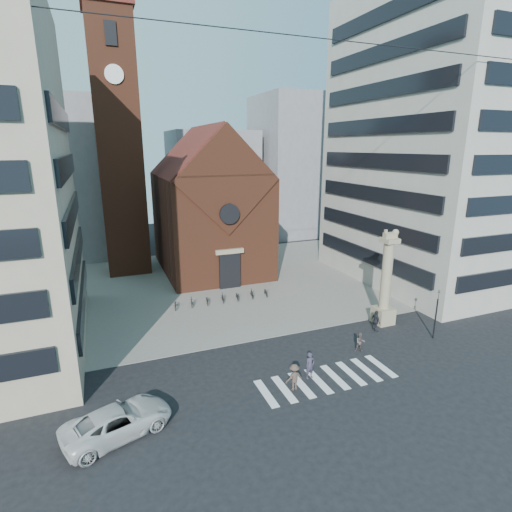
# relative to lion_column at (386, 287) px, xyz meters

# --- Properties ---
(ground) EXTENTS (120.00, 120.00, 0.00)m
(ground) POSITION_rel_lion_column_xyz_m (-10.01, -3.00, -3.46)
(ground) COLOR black
(ground) RESTS_ON ground
(piazza) EXTENTS (46.00, 30.00, 0.05)m
(piazza) POSITION_rel_lion_column_xyz_m (-10.01, 16.00, -3.43)
(piazza) COLOR gray
(piazza) RESTS_ON ground
(zebra_crossing) EXTENTS (10.20, 3.20, 0.01)m
(zebra_crossing) POSITION_rel_lion_column_xyz_m (-9.46, -6.00, -3.45)
(zebra_crossing) COLOR white
(zebra_crossing) RESTS_ON ground
(church) EXTENTS (12.00, 16.65, 18.00)m
(church) POSITION_rel_lion_column_xyz_m (-10.01, 22.04, 4.53)
(church) COLOR brown
(church) RESTS_ON ground
(campanile) EXTENTS (5.50, 5.50, 31.20)m
(campanile) POSITION_rel_lion_column_xyz_m (-20.01, 25.00, 12.28)
(campanile) COLOR brown
(campanile) RESTS_ON ground
(building_right) EXTENTS (18.00, 22.00, 32.00)m
(building_right) POSITION_rel_lion_column_xyz_m (13.99, 9.00, 12.54)
(building_right) COLOR #ABA79B
(building_right) RESTS_ON ground
(bg_block_left) EXTENTS (16.00, 14.00, 22.00)m
(bg_block_left) POSITION_rel_lion_column_xyz_m (-30.01, 37.00, 7.54)
(bg_block_left) COLOR gray
(bg_block_left) RESTS_ON ground
(bg_block_mid) EXTENTS (14.00, 12.00, 18.00)m
(bg_block_mid) POSITION_rel_lion_column_xyz_m (-4.01, 42.00, 5.54)
(bg_block_mid) COLOR gray
(bg_block_mid) RESTS_ON ground
(bg_block_right) EXTENTS (16.00, 14.00, 24.00)m
(bg_block_right) POSITION_rel_lion_column_xyz_m (11.99, 39.00, 8.54)
(bg_block_right) COLOR gray
(bg_block_right) RESTS_ON ground
(lion_column) EXTENTS (1.63, 1.60, 8.68)m
(lion_column) POSITION_rel_lion_column_xyz_m (0.00, 0.00, 0.00)
(lion_column) COLOR gray
(lion_column) RESTS_ON ground
(traffic_light) EXTENTS (0.13, 0.16, 4.30)m
(traffic_light) POSITION_rel_lion_column_xyz_m (1.99, -4.00, -1.17)
(traffic_light) COLOR black
(traffic_light) RESTS_ON ground
(white_car) EXTENTS (6.51, 4.51, 1.65)m
(white_car) POSITION_rel_lion_column_xyz_m (-23.09, -6.47, -2.63)
(white_car) COLOR silver
(white_car) RESTS_ON ground
(pedestrian_0) EXTENTS (0.75, 0.54, 1.91)m
(pedestrian_0) POSITION_rel_lion_column_xyz_m (-10.49, -5.44, -2.50)
(pedestrian_0) COLOR #322D3F
(pedestrian_0) RESTS_ON ground
(pedestrian_1) EXTENTS (0.89, 0.78, 1.54)m
(pedestrian_1) POSITION_rel_lion_column_xyz_m (-5.03, -3.58, -2.69)
(pedestrian_1) COLOR #534342
(pedestrian_1) RESTS_ON ground
(pedestrian_2) EXTENTS (0.52, 1.14, 1.92)m
(pedestrian_2) POSITION_rel_lion_column_xyz_m (-1.71, -1.18, -2.50)
(pedestrian_2) COLOR #23242A
(pedestrian_2) RESTS_ON ground
(pedestrian_3) EXTENTS (1.23, 0.76, 1.84)m
(pedestrian_3) POSITION_rel_lion_column_xyz_m (-12.13, -6.26, -2.54)
(pedestrian_3) COLOR #483730
(pedestrian_3) RESTS_ON ground
(scooter_0) EXTENTS (0.84, 1.64, 0.82)m
(scooter_0) POSITION_rel_lion_column_xyz_m (-16.87, 10.09, -3.00)
(scooter_0) COLOR black
(scooter_0) RESTS_ON piazza
(scooter_1) EXTENTS (0.71, 1.58, 0.91)m
(scooter_1) POSITION_rel_lion_column_xyz_m (-15.26, 10.09, -2.95)
(scooter_1) COLOR black
(scooter_1) RESTS_ON piazza
(scooter_2) EXTENTS (0.84, 1.64, 0.82)m
(scooter_2) POSITION_rel_lion_column_xyz_m (-13.65, 10.09, -3.00)
(scooter_2) COLOR black
(scooter_2) RESTS_ON piazza
(scooter_3) EXTENTS (0.71, 1.58, 0.91)m
(scooter_3) POSITION_rel_lion_column_xyz_m (-12.04, 10.09, -2.95)
(scooter_3) COLOR black
(scooter_3) RESTS_ON piazza
(scooter_4) EXTENTS (0.84, 1.64, 0.82)m
(scooter_4) POSITION_rel_lion_column_xyz_m (-10.44, 10.09, -3.00)
(scooter_4) COLOR black
(scooter_4) RESTS_ON piazza
(scooter_5) EXTENTS (0.71, 1.58, 0.91)m
(scooter_5) POSITION_rel_lion_column_xyz_m (-8.83, 10.09, -2.95)
(scooter_5) COLOR black
(scooter_5) RESTS_ON piazza
(scooter_6) EXTENTS (0.84, 1.64, 0.82)m
(scooter_6) POSITION_rel_lion_column_xyz_m (-7.22, 10.09, -3.00)
(scooter_6) COLOR black
(scooter_6) RESTS_ON piazza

